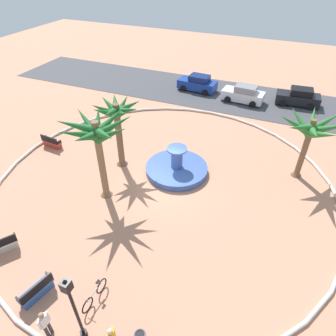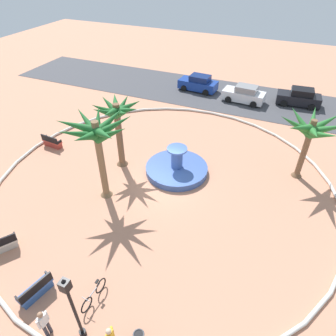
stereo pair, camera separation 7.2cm
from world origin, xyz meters
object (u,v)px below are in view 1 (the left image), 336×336
(bench_east, at_px, (1,246))
(parked_car_third, at_px, (298,97))
(palm_tree_by_curb, at_px, (311,131))
(bench_west, at_px, (37,291))
(fountain, at_px, (177,168))
(parked_car_leftmost, at_px, (198,83))
(bench_north, at_px, (52,143))
(person_cyclist_helmet, at_px, (45,323))
(palm_tree_mid_plaza, at_px, (117,116))
(bicycle_red_frame, at_px, (95,295))
(lamppost, at_px, (74,306))
(parked_car_second, at_px, (243,94))
(palm_tree_near_fountain, at_px, (97,135))

(bench_east, relative_size, parked_car_third, 0.39)
(palm_tree_by_curb, distance_m, bench_west, 17.28)
(fountain, bearing_deg, parked_car_leftmost, 102.69)
(bench_north, bearing_deg, person_cyclist_helmet, -50.36)
(palm_tree_by_curb, relative_size, palm_tree_mid_plaza, 0.92)
(fountain, xyz_separation_m, bicycle_red_frame, (0.09, -10.03, 0.09))
(fountain, relative_size, bicycle_red_frame, 2.47)
(fountain, relative_size, bench_west, 2.54)
(lamppost, bearing_deg, person_cyclist_helmet, -158.24)
(palm_tree_mid_plaza, distance_m, parked_car_third, 18.86)
(parked_car_second, bearing_deg, palm_tree_mid_plaza, -112.78)
(parked_car_second, bearing_deg, bench_west, -100.09)
(bench_east, bearing_deg, person_cyclist_helmet, -24.94)
(palm_tree_by_curb, xyz_separation_m, person_cyclist_helmet, (-8.45, -14.79, -2.60))
(palm_tree_near_fountain, xyz_separation_m, bench_west, (0.78, -6.99, -3.99))
(palm_tree_mid_plaza, height_order, bench_west, palm_tree_mid_plaza)
(lamppost, relative_size, bicycle_red_frame, 2.30)
(bicycle_red_frame, height_order, parked_car_second, parked_car_second)
(bench_west, relative_size, person_cyclist_helmet, 1.01)
(parked_car_second, bearing_deg, person_cyclist_helmet, -95.98)
(lamppost, height_order, parked_car_leftmost, lamppost)
(bench_north, bearing_deg, palm_tree_mid_plaza, 1.16)
(parked_car_second, bearing_deg, bicycle_red_frame, -94.37)
(palm_tree_mid_plaza, xyz_separation_m, bench_east, (-1.88, -8.98, -3.47))
(person_cyclist_helmet, height_order, parked_car_third, parked_car_third)
(bench_north, height_order, bicycle_red_frame, bench_north)
(palm_tree_mid_plaza, relative_size, parked_car_leftmost, 1.20)
(bench_west, bearing_deg, fountain, 77.52)
(bench_east, bearing_deg, parked_car_second, 71.37)
(bench_east, relative_size, bench_north, 0.98)
(palm_tree_mid_plaza, xyz_separation_m, parked_car_second, (5.79, 13.79, -3.04))
(palm_tree_mid_plaza, bearing_deg, parked_car_second, 67.22)
(bench_west, bearing_deg, parked_car_third, 69.87)
(palm_tree_mid_plaza, distance_m, parked_car_second, 15.26)
(palm_tree_by_curb, distance_m, bench_north, 18.37)
(parked_car_third, bearing_deg, bench_east, -117.75)
(palm_tree_mid_plaza, bearing_deg, parked_car_leftmost, 87.02)
(palm_tree_mid_plaza, bearing_deg, palm_tree_by_curb, 16.60)
(parked_car_leftmost, bearing_deg, parked_car_second, -10.42)
(lamppost, distance_m, parked_car_leftmost, 25.84)
(palm_tree_by_curb, distance_m, lamppost, 16.02)
(palm_tree_by_curb, xyz_separation_m, bench_west, (-10.09, -13.67, -3.18))
(parked_car_third, bearing_deg, bench_west, -110.13)
(bench_west, distance_m, parked_car_second, 24.37)
(palm_tree_by_curb, bearing_deg, lamppost, -116.67)
(palm_tree_near_fountain, bearing_deg, bench_east, -114.53)
(bench_east, bearing_deg, fountain, 58.94)
(parked_car_third, bearing_deg, bicycle_red_frame, -105.49)
(bench_north, bearing_deg, lamppost, -45.34)
(bench_west, bearing_deg, parked_car_leftmost, 91.74)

